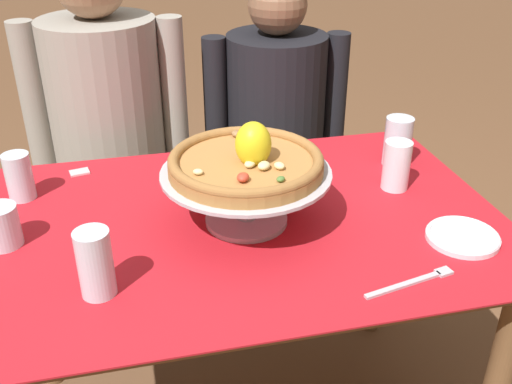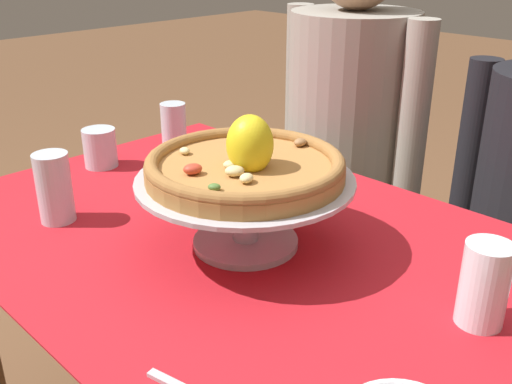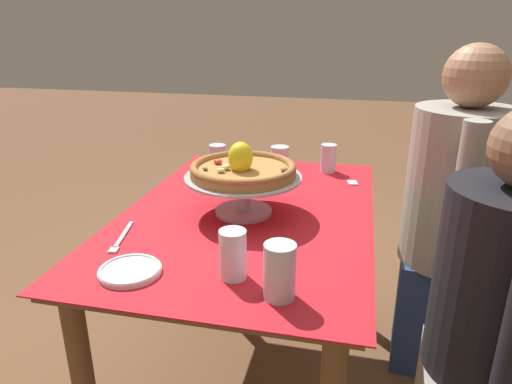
{
  "view_description": "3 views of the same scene",
  "coord_description": "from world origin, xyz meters",
  "px_view_note": "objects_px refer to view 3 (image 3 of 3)",
  "views": [
    {
      "loc": [
        -0.22,
        -1.15,
        1.43
      ],
      "look_at": [
        0.04,
        -0.01,
        0.79
      ],
      "focal_mm": 41.28,
      "sensor_mm": 36.0,
      "label": 1
    },
    {
      "loc": [
        0.69,
        -0.66,
        1.23
      ],
      "look_at": [
        -0.0,
        0.04,
        0.79
      ],
      "focal_mm": 41.25,
      "sensor_mm": 36.0,
      "label": 2
    },
    {
      "loc": [
        1.39,
        0.34,
        1.31
      ],
      "look_at": [
        -0.02,
        0.02,
        0.77
      ],
      "focal_mm": 32.4,
      "sensor_mm": 36.0,
      "label": 3
    }
  ],
  "objects_px": {
    "water_glass_front_left": "(218,164)",
    "diner_right": "(494,334)",
    "water_glass_back_left": "(328,160)",
    "sugar_packet": "(353,183)",
    "dinner_fork": "(121,238)",
    "side_plate": "(130,270)",
    "water_glass_side_left": "(280,158)",
    "water_glass_back_right": "(280,275)",
    "water_glass_side_right": "(233,257)",
    "pizza": "(243,168)",
    "diner_left": "(452,222)",
    "pizza_stand": "(243,187)"
  },
  "relations": [
    {
      "from": "dinner_fork",
      "to": "sugar_packet",
      "type": "height_order",
      "value": "dinner_fork"
    },
    {
      "from": "water_glass_back_right",
      "to": "dinner_fork",
      "type": "relative_size",
      "value": 0.66
    },
    {
      "from": "water_glass_back_left",
      "to": "diner_right",
      "type": "xyz_separation_m",
      "value": [
        0.78,
        0.5,
        -0.21
      ]
    },
    {
      "from": "water_glass_back_right",
      "to": "diner_right",
      "type": "height_order",
      "value": "diner_right"
    },
    {
      "from": "water_glass_side_left",
      "to": "sugar_packet",
      "type": "xyz_separation_m",
      "value": [
        0.15,
        0.32,
        -0.04
      ]
    },
    {
      "from": "pizza_stand",
      "to": "diner_right",
      "type": "height_order",
      "value": "diner_right"
    },
    {
      "from": "water_glass_side_left",
      "to": "pizza_stand",
      "type": "bearing_deg",
      "value": -2.96
    },
    {
      "from": "pizza",
      "to": "water_glass_front_left",
      "type": "xyz_separation_m",
      "value": [
        -0.33,
        -0.19,
        -0.1
      ]
    },
    {
      "from": "water_glass_side_right",
      "to": "water_glass_back_right",
      "type": "distance_m",
      "value": 0.14
    },
    {
      "from": "water_glass_front_left",
      "to": "water_glass_back_left",
      "type": "xyz_separation_m",
      "value": [
        -0.18,
        0.43,
        -0.01
      ]
    },
    {
      "from": "pizza",
      "to": "diner_left",
      "type": "distance_m",
      "value": 0.82
    },
    {
      "from": "side_plate",
      "to": "water_glass_front_left",
      "type": "bearing_deg",
      "value": -179.4
    },
    {
      "from": "pizza",
      "to": "water_glass_front_left",
      "type": "distance_m",
      "value": 0.39
    },
    {
      "from": "dinner_fork",
      "to": "water_glass_side_left",
      "type": "bearing_deg",
      "value": 157.83
    },
    {
      "from": "water_glass_side_left",
      "to": "side_plate",
      "type": "distance_m",
      "value": 1.0
    },
    {
      "from": "diner_left",
      "to": "water_glass_side_right",
      "type": "bearing_deg",
      "value": -42.05
    },
    {
      "from": "water_glass_side_right",
      "to": "dinner_fork",
      "type": "xyz_separation_m",
      "value": [
        -0.13,
        -0.38,
        -0.05
      ]
    },
    {
      "from": "water_glass_front_left",
      "to": "sugar_packet",
      "type": "relative_size",
      "value": 2.75
    },
    {
      "from": "water_glass_front_left",
      "to": "diner_right",
      "type": "distance_m",
      "value": 1.12
    },
    {
      "from": "pizza",
      "to": "water_glass_back_right",
      "type": "relative_size",
      "value": 2.53
    },
    {
      "from": "water_glass_back_right",
      "to": "sugar_packet",
      "type": "distance_m",
      "value": 0.86
    },
    {
      "from": "dinner_fork",
      "to": "diner_left",
      "type": "distance_m",
      "value": 1.17
    },
    {
      "from": "diner_right",
      "to": "dinner_fork",
      "type": "bearing_deg",
      "value": -89.67
    },
    {
      "from": "diner_left",
      "to": "pizza",
      "type": "bearing_deg",
      "value": -66.85
    },
    {
      "from": "pizza",
      "to": "water_glass_side_left",
      "type": "distance_m",
      "value": 0.54
    },
    {
      "from": "water_glass_side_right",
      "to": "water_glass_side_left",
      "type": "relative_size",
      "value": 1.37
    },
    {
      "from": "diner_left",
      "to": "pizza_stand",
      "type": "bearing_deg",
      "value": -66.94
    },
    {
      "from": "water_glass_side_left",
      "to": "diner_right",
      "type": "bearing_deg",
      "value": 41.72
    },
    {
      "from": "sugar_packet",
      "to": "dinner_fork",
      "type": "bearing_deg",
      "value": -44.55
    },
    {
      "from": "side_plate",
      "to": "diner_right",
      "type": "xyz_separation_m",
      "value": [
        -0.18,
        0.92,
        -0.17
      ]
    },
    {
      "from": "side_plate",
      "to": "water_glass_side_left",
      "type": "bearing_deg",
      "value": 167.86
    },
    {
      "from": "diner_right",
      "to": "pizza",
      "type": "bearing_deg",
      "value": -109.75
    },
    {
      "from": "water_glass_side_left",
      "to": "water_glass_back_right",
      "type": "height_order",
      "value": "water_glass_back_right"
    },
    {
      "from": "pizza_stand",
      "to": "water_glass_side_right",
      "type": "relative_size",
      "value": 3.01
    },
    {
      "from": "dinner_fork",
      "to": "water_glass_back_left",
      "type": "bearing_deg",
      "value": 145.7
    },
    {
      "from": "water_glass_side_left",
      "to": "sugar_packet",
      "type": "distance_m",
      "value": 0.35
    },
    {
      "from": "pizza",
      "to": "water_glass_side_left",
      "type": "xyz_separation_m",
      "value": [
        -0.53,
        0.03,
        -0.12
      ]
    },
    {
      "from": "diner_left",
      "to": "diner_right",
      "type": "xyz_separation_m",
      "value": [
        0.57,
        0.02,
        -0.06
      ]
    },
    {
      "from": "pizza",
      "to": "water_glass_side_right",
      "type": "height_order",
      "value": "pizza"
    },
    {
      "from": "water_glass_front_left",
      "to": "water_glass_back_right",
      "type": "relative_size",
      "value": 1.02
    },
    {
      "from": "dinner_fork",
      "to": "sugar_packet",
      "type": "bearing_deg",
      "value": 135.45
    },
    {
      "from": "water_glass_side_left",
      "to": "sugar_packet",
      "type": "bearing_deg",
      "value": 65.16
    },
    {
      "from": "water_glass_front_left",
      "to": "water_glass_back_left",
      "type": "distance_m",
      "value": 0.47
    },
    {
      "from": "water_glass_back_right",
      "to": "side_plate",
      "type": "bearing_deg",
      "value": -92.98
    },
    {
      "from": "water_glass_back_left",
      "to": "pizza_stand",
      "type": "bearing_deg",
      "value": -24.76
    },
    {
      "from": "water_glass_front_left",
      "to": "water_glass_side_left",
      "type": "distance_m",
      "value": 0.3
    },
    {
      "from": "water_glass_back_left",
      "to": "water_glass_back_right",
      "type": "bearing_deg",
      "value": -1.94
    },
    {
      "from": "water_glass_front_left",
      "to": "water_glass_side_left",
      "type": "bearing_deg",
      "value": 132.51
    },
    {
      "from": "water_glass_back_left",
      "to": "side_plate",
      "type": "xyz_separation_m",
      "value": [
        0.96,
        -0.42,
        -0.04
      ]
    },
    {
      "from": "pizza",
      "to": "water_glass_side_right",
      "type": "distance_m",
      "value": 0.42
    }
  ]
}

